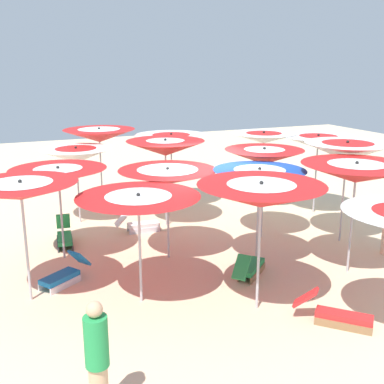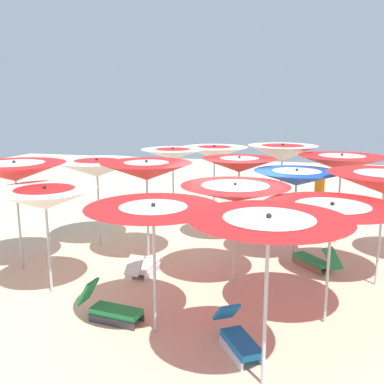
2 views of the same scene
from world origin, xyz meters
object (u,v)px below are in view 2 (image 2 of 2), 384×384
object	(u,v)px
beach_umbrella_4	(282,153)
beach_umbrella_14	(332,215)
beach_umbrella_5	(239,165)
beach_umbrella_10	(235,193)
lounger_0	(145,266)
beach_umbrella_15	(268,230)
beach_umbrella_6	(147,171)
lounger_2	(315,261)
lounger_4	(111,309)
beach_umbrella_11	(153,216)
beach_umbrella_1	(173,154)
beach_umbrella_7	(45,199)
beachgoer_0	(319,196)
lounger_3	(238,338)
beach_umbrella_9	(296,178)
beach_umbrella_8	(341,163)
beach_umbrella_2	(97,168)
beach_umbrella_0	(214,152)
lounger_5	(169,211)
beach_umbrella_3	(15,172)

from	to	relation	value
beach_umbrella_4	beach_umbrella_14	xyz separation A→B (m)	(-1.09, 5.61, -0.39)
beach_umbrella_5	beach_umbrella_10	bearing A→B (deg)	96.85
lounger_0	beach_umbrella_15	bearing A→B (deg)	-131.94
beach_umbrella_6	lounger_2	xyz separation A→B (m)	(-3.86, -0.46, -1.98)
lounger_4	lounger_2	bearing A→B (deg)	50.30
beach_umbrella_6	beach_umbrella_11	size ratio (longest dim) A/B	1.12
beach_umbrella_1	beach_umbrella_11	xyz separation A→B (m)	(-1.65, 6.29, -0.23)
beach_umbrella_5	beach_umbrella_6	distance (m)	2.69
beach_umbrella_7	beachgoer_0	world-z (taller)	beach_umbrella_7
beach_umbrella_15	lounger_3	xyz separation A→B (m)	(0.43, -0.68, -1.94)
beach_umbrella_11	lounger_3	size ratio (longest dim) A/B	1.91
beachgoer_0	lounger_3	bearing A→B (deg)	-84.58
beach_umbrella_11	beach_umbrella_7	bearing A→B (deg)	-18.24
beach_umbrella_15	beach_umbrella_6	bearing A→B (deg)	-51.51
beach_umbrella_9	lounger_4	world-z (taller)	beach_umbrella_9
beach_umbrella_6	lounger_4	xyz separation A→B (m)	(-0.39, 2.85, -1.97)
beach_umbrella_8	beach_umbrella_2	bearing A→B (deg)	15.93
beach_umbrella_10	lounger_2	bearing A→B (deg)	-144.27
beach_umbrella_10	beach_umbrella_0	bearing A→B (deg)	-73.79
beach_umbrella_9	lounger_5	world-z (taller)	beach_umbrella_9
beach_umbrella_0	beachgoer_0	bearing A→B (deg)	172.45
beach_umbrella_2	lounger_3	bearing A→B (deg)	137.27
beach_umbrella_7	beach_umbrella_2	bearing A→B (deg)	-81.38
beach_umbrella_9	lounger_4	size ratio (longest dim) A/B	1.89
beach_umbrella_4	beach_umbrella_7	bearing A→B (deg)	54.80
beach_umbrella_2	beach_umbrella_5	world-z (taller)	beach_umbrella_5
beach_umbrella_9	beach_umbrella_15	xyz separation A→B (m)	(0.26, 4.81, 0.13)
beach_umbrella_9	beach_umbrella_14	world-z (taller)	beach_umbrella_9
beach_umbrella_3	lounger_3	world-z (taller)	beach_umbrella_3
beach_umbrella_2	lounger_4	bearing A→B (deg)	119.51
beach_umbrella_2	lounger_3	distance (m)	6.19
beach_umbrella_11	lounger_0	world-z (taller)	beach_umbrella_11
beach_umbrella_0	beach_umbrella_14	distance (m)	7.27
beach_umbrella_5	lounger_2	size ratio (longest dim) A/B	2.01
beach_umbrella_11	beach_umbrella_14	xyz separation A→B (m)	(-2.72, -1.03, -0.05)
beach_umbrella_15	beach_umbrella_10	bearing A→B (deg)	-73.82
beach_umbrella_9	beach_umbrella_14	bearing A→B (deg)	102.12
beach_umbrella_9	beach_umbrella_6	bearing A→B (deg)	15.34
beach_umbrella_1	lounger_3	xyz separation A→B (m)	(-3.06, 6.51, -1.99)
lounger_2	lounger_5	world-z (taller)	lounger_2
beach_umbrella_1	beach_umbrella_14	world-z (taller)	beach_umbrella_1
beach_umbrella_11	beach_umbrella_2	bearing A→B (deg)	-52.29
beach_umbrella_8	lounger_3	size ratio (longest dim) A/B	2.13
beach_umbrella_4	beach_umbrella_14	size ratio (longest dim) A/B	1.14
beach_umbrella_11	lounger_5	xyz separation A→B (m)	(2.03, -7.01, -1.77)
beach_umbrella_10	beach_umbrella_7	bearing A→B (deg)	22.78
beach_umbrella_11	beach_umbrella_0	bearing A→B (deg)	-85.44
beach_umbrella_4	lounger_2	size ratio (longest dim) A/B	2.19
beach_umbrella_14	lounger_0	xyz separation A→B (m)	(3.74, -1.11, -1.71)
beach_umbrella_2	lounger_2	xyz separation A→B (m)	(-5.53, 0.33, -1.87)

